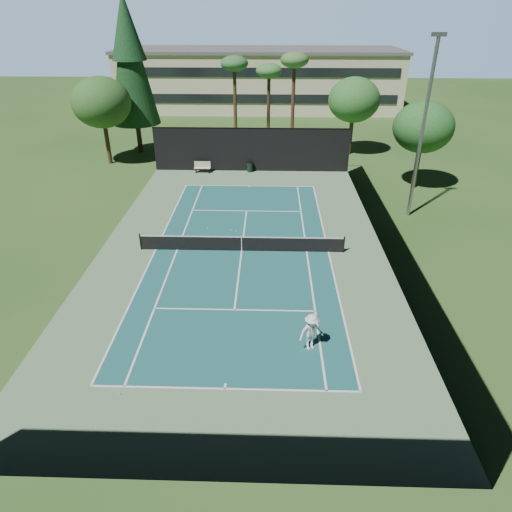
{
  "coord_description": "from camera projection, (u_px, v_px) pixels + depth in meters",
  "views": [
    {
      "loc": [
        1.67,
        -25.42,
        13.63
      ],
      "look_at": [
        1.0,
        -3.0,
        1.3
      ],
      "focal_mm": 32.0,
      "sensor_mm": 36.0,
      "label": 1
    }
  ],
  "objects": [
    {
      "name": "palm_a",
      "position": [
        234.0,
        67.0,
        46.01
      ],
      "size": [
        2.8,
        2.8,
        9.32
      ],
      "color": "#4A3720",
      "rests_on": "ground"
    },
    {
      "name": "decid_tree_c",
      "position": [
        101.0,
        103.0,
        42.24
      ],
      "size": [
        5.44,
        5.44,
        8.09
      ],
      "color": "#4D3621",
      "rests_on": "ground"
    },
    {
      "name": "campus_building",
      "position": [
        259.0,
        79.0,
        67.13
      ],
      "size": [
        40.5,
        12.5,
        8.3
      ],
      "color": "beige",
      "rests_on": "ground"
    },
    {
      "name": "park_bench",
      "position": [
        202.0,
        167.0,
        42.25
      ],
      "size": [
        1.5,
        0.45,
        1.02
      ],
      "color": "beige",
      "rests_on": "ground"
    },
    {
      "name": "player",
      "position": [
        311.0,
        332.0,
        20.25
      ],
      "size": [
        1.36,
        1.09,
        1.83
      ],
      "primitive_type": "imported",
      "rotation": [
        0.0,
        0.0,
        0.4
      ],
      "color": "white",
      "rests_on": "ground"
    },
    {
      "name": "tennis_ball_d",
      "position": [
        208.0,
        228.0,
        31.76
      ],
      "size": [
        0.07,
        0.07,
        0.07
      ],
      "primitive_type": "sphere",
      "color": "yellow",
      "rests_on": "ground"
    },
    {
      "name": "palm_c",
      "position": [
        294.0,
        64.0,
        44.78
      ],
      "size": [
        2.8,
        2.8,
        9.77
      ],
      "color": "#4E3121",
      "rests_on": "ground"
    },
    {
      "name": "tennis_ball_b",
      "position": [
        231.0,
        230.0,
        31.55
      ],
      "size": [
        0.07,
        0.07,
        0.07
      ],
      "primitive_type": "sphere",
      "color": "#B5D730",
      "rests_on": "ground"
    },
    {
      "name": "tennis_ball_c",
      "position": [
        236.0,
        231.0,
        31.32
      ],
      "size": [
        0.08,
        0.08,
        0.08
      ],
      "primitive_type": "sphere",
      "color": "#E3EE36",
      "rests_on": "ground"
    },
    {
      "name": "pine_tree",
      "position": [
        129.0,
        54.0,
        43.87
      ],
      "size": [
        4.8,
        4.8,
        15.0
      ],
      "color": "#3E2C1A",
      "rests_on": "ground"
    },
    {
      "name": "apron_slab",
      "position": [
        242.0,
        251.0,
        28.88
      ],
      "size": [
        18.0,
        32.0,
        0.01
      ],
      "primitive_type": "cube",
      "color": "#5F825B",
      "rests_on": "ground"
    },
    {
      "name": "trash_bin",
      "position": [
        250.0,
        167.0,
        42.43
      ],
      "size": [
        0.56,
        0.56,
        0.95
      ],
      "color": "black",
      "rests_on": "ground"
    },
    {
      "name": "court_lines",
      "position": [
        242.0,
        251.0,
        28.87
      ],
      "size": [
        11.07,
        23.87,
        0.01
      ],
      "color": "white",
      "rests_on": "ground"
    },
    {
      "name": "ground",
      "position": [
        242.0,
        251.0,
        28.88
      ],
      "size": [
        160.0,
        160.0,
        0.0
      ],
      "primitive_type": "plane",
      "color": "#2D511E",
      "rests_on": "ground"
    },
    {
      "name": "decid_tree_a",
      "position": [
        354.0,
        100.0,
        45.28
      ],
      "size": [
        5.12,
        5.12,
        7.62
      ],
      "color": "#48331E",
      "rests_on": "ground"
    },
    {
      "name": "light_pole",
      "position": [
        423.0,
        127.0,
        30.71
      ],
      "size": [
        0.9,
        0.25,
        12.22
      ],
      "color": "gray",
      "rests_on": "ground"
    },
    {
      "name": "tennis_net",
      "position": [
        242.0,
        243.0,
        28.61
      ],
      "size": [
        12.9,
        0.1,
        1.1
      ],
      "color": "black",
      "rests_on": "ground"
    },
    {
      "name": "fence",
      "position": [
        241.0,
        222.0,
        27.97
      ],
      "size": [
        18.04,
        32.05,
        4.03
      ],
      "color": "black",
      "rests_on": "ground"
    },
    {
      "name": "decid_tree_b",
      "position": [
        423.0,
        127.0,
        36.58
      ],
      "size": [
        4.8,
        4.8,
        7.14
      ],
      "color": "#4E3821",
      "rests_on": "ground"
    },
    {
      "name": "court_surface",
      "position": [
        242.0,
        251.0,
        28.88
      ],
      "size": [
        10.97,
        23.77,
        0.01
      ],
      "primitive_type": "cube",
      "color": "#1C595A",
      "rests_on": "ground"
    },
    {
      "name": "tennis_ball_a",
      "position": [
        120.0,
        394.0,
        18.21
      ],
      "size": [
        0.07,
        0.07,
        0.07
      ],
      "primitive_type": "sphere",
      "color": "#C6D430",
      "rests_on": "ground"
    },
    {
      "name": "palm_b",
      "position": [
        269.0,
        74.0,
        48.07
      ],
      "size": [
        2.8,
        2.8,
        8.42
      ],
      "color": "#402D1B",
      "rests_on": "ground"
    }
  ]
}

